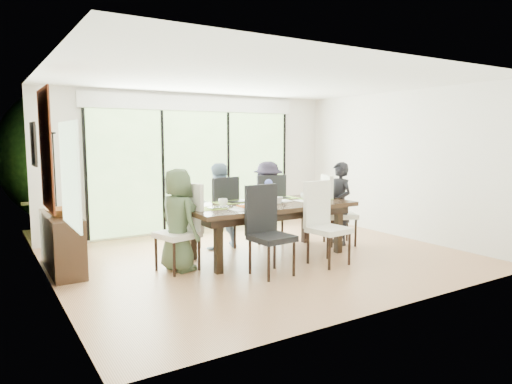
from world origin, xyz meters
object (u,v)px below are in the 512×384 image
chair_right_end (340,210)px  chair_far_left (217,212)px  bowl (62,212)px  chair_near_left (272,231)px  cup_b (279,200)px  chair_left_end (177,227)px  chair_near_right (329,223)px  cup_a (223,202)px  chair_far_right (267,208)px  person_right_end (339,204)px  person_far_left (217,206)px  table_top (268,206)px  sideboard (62,243)px  person_far_right (268,202)px  laptop (222,208)px  cup_c (305,196)px  person_left_end (178,220)px  vase (269,199)px

chair_right_end → chair_far_left: 2.13m
bowl → chair_near_left: bearing=-34.4°
cup_b → chair_left_end: bearing=176.5°
chair_right_end → chair_near_right: 1.33m
chair_right_end → cup_a: chair_right_end is taller
chair_far_right → cup_a: bearing=45.2°
person_right_end → person_far_left: size_ratio=1.00×
table_top → cup_a: (-0.70, 0.15, 0.09)m
chair_right_end → sideboard: 4.45m
person_right_end → cup_a: person_right_end is taller
chair_near_right → sideboard: size_ratio=0.87×
chair_far_left → person_right_end: size_ratio=0.85×
person_far_right → cup_a: bearing=32.7°
cup_a → sideboard: (-2.16, 0.70, -0.49)m
chair_right_end → laptop: chair_right_end is taller
bowl → person_right_end: bearing=-9.8°
chair_right_end → bowl: 4.43m
chair_left_end → person_far_right: person_far_right is taller
table_top → chair_left_end: chair_left_end is taller
chair_left_end → chair_far_left: same height
person_far_left → chair_near_right: bearing=109.4°
cup_c → person_left_end: bearing=-177.5°
person_far_right → cup_b: bearing=70.9°
cup_c → chair_near_right: bearing=-107.2°
laptop → cup_c: size_ratio=2.66×
table_top → bowl: bowl is taller
person_left_end → laptop: (0.63, -0.10, 0.13)m
person_left_end → laptop: bearing=-112.0°
person_right_end → person_far_left: same height
chair_right_end → chair_near_left: 2.18m
person_right_end → vase: (-1.43, 0.05, 0.18)m
vase → chair_far_right: bearing=58.0°
person_far_left → chair_far_right: bearing=171.3°
chair_near_left → bowl: 2.87m
bowl → cup_b: bearing=-15.7°
person_left_end → person_far_right: size_ratio=1.00×
sideboard → person_far_left: bearing=-0.4°
person_far_right → cup_a: size_ratio=10.40×
chair_left_end → sideboard: 1.62m
vase → table_top: bearing=-135.0°
chair_right_end → person_right_end: (-0.02, 0.00, 0.11)m
chair_right_end → cup_c: (-0.70, 0.10, 0.28)m
person_far_right → cup_c: 0.79m
chair_left_end → chair_far_right: same height
chair_left_end → cup_b: size_ratio=11.00×
laptop → cup_c: 1.66m
vase → bowl: size_ratio=0.32×
cup_a → person_far_right: bearing=28.5°
chair_far_right → cup_a: (-1.25, -0.70, 0.28)m
chair_right_end → person_right_end: bearing=113.1°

